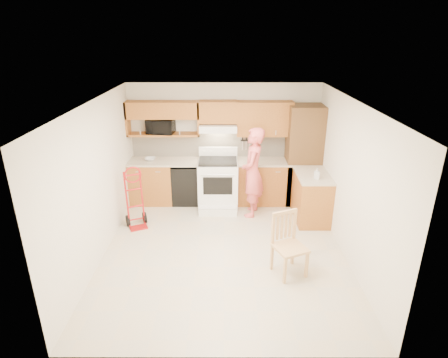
{
  "coord_description": "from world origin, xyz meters",
  "views": [
    {
      "loc": [
        0.01,
        -5.45,
        3.47
      ],
      "look_at": [
        0.0,
        0.5,
        1.1
      ],
      "focal_mm": 29.88,
      "sensor_mm": 36.0,
      "label": 1
    }
  ],
  "objects_px": {
    "person": "(253,173)",
    "dining_chair": "(290,246)",
    "microwave": "(161,126)",
    "hand_truck": "(135,200)",
    "range": "(218,180)"
  },
  "relations": [
    {
      "from": "hand_truck",
      "to": "dining_chair",
      "type": "relative_size",
      "value": 1.11
    },
    {
      "from": "person",
      "to": "dining_chair",
      "type": "bearing_deg",
      "value": 23.57
    },
    {
      "from": "microwave",
      "to": "person",
      "type": "distance_m",
      "value": 2.15
    },
    {
      "from": "person",
      "to": "dining_chair",
      "type": "xyz_separation_m",
      "value": [
        0.43,
        -2.0,
        -0.41
      ]
    },
    {
      "from": "microwave",
      "to": "person",
      "type": "height_order",
      "value": "microwave"
    },
    {
      "from": "range",
      "to": "hand_truck",
      "type": "distance_m",
      "value": 1.76
    },
    {
      "from": "person",
      "to": "hand_truck",
      "type": "relative_size",
      "value": 1.65
    },
    {
      "from": "microwave",
      "to": "dining_chair",
      "type": "bearing_deg",
      "value": -42.31
    },
    {
      "from": "range",
      "to": "hand_truck",
      "type": "bearing_deg",
      "value": -150.19
    },
    {
      "from": "microwave",
      "to": "range",
      "type": "relative_size",
      "value": 0.46
    },
    {
      "from": "range",
      "to": "microwave",
      "type": "bearing_deg",
      "value": 161.85
    },
    {
      "from": "dining_chair",
      "to": "person",
      "type": "bearing_deg",
      "value": 78.88
    },
    {
      "from": "microwave",
      "to": "person",
      "type": "xyz_separation_m",
      "value": [
        1.87,
        -0.74,
        -0.75
      ]
    },
    {
      "from": "microwave",
      "to": "range",
      "type": "bearing_deg",
      "value": -10.53
    },
    {
      "from": "microwave",
      "to": "hand_truck",
      "type": "distance_m",
      "value": 1.71
    }
  ]
}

